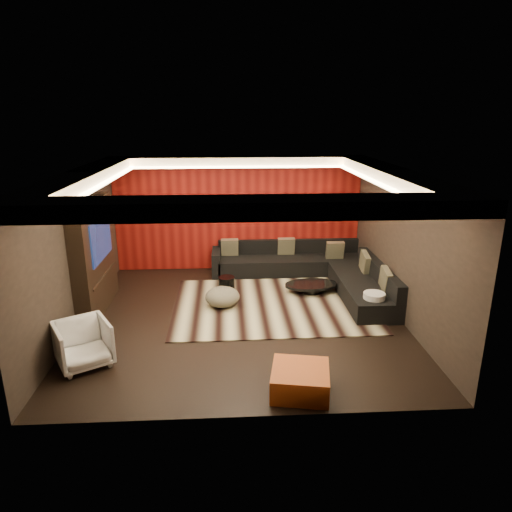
{
  "coord_description": "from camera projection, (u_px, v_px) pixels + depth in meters",
  "views": [
    {
      "loc": [
        -0.2,
        -8.01,
        3.76
      ],
      "look_at": [
        0.3,
        0.6,
        1.05
      ],
      "focal_mm": 32.0,
      "sensor_mm": 36.0,
      "label": 1
    }
  ],
  "objects": [
    {
      "name": "soffit_back",
      "position": [
        238.0,
        161.0,
        10.53
      ],
      "size": [
        6.0,
        0.6,
        0.22
      ],
      "primitive_type": "cube",
      "color": "silver",
      "rests_on": "ground"
    },
    {
      "name": "throw_pillows",
      "position": [
        316.0,
        256.0,
        10.47
      ],
      "size": [
        3.34,
        2.82,
        0.5
      ],
      "color": "tan",
      "rests_on": "sectional_sofa"
    },
    {
      "name": "wall_back",
      "position": [
        238.0,
        213.0,
        11.21
      ],
      "size": [
        6.0,
        0.02,
        2.8
      ],
      "primitive_type": "cube",
      "color": "black",
      "rests_on": "ground"
    },
    {
      "name": "striped_pouf",
      "position": [
        222.0,
        297.0,
        9.21
      ],
      "size": [
        0.92,
        0.92,
        0.38
      ],
      "primitive_type": "ellipsoid",
      "rotation": [
        0.0,
        0.0,
        -0.41
      ],
      "color": "#B4AB8B",
      "rests_on": "rug"
    },
    {
      "name": "white_side_table",
      "position": [
        373.0,
        305.0,
        8.68
      ],
      "size": [
        0.47,
        0.47,
        0.51
      ],
      "primitive_type": "cylinder",
      "rotation": [
        0.0,
        0.0,
        -0.15
      ],
      "color": "silver",
      "rests_on": "floor"
    },
    {
      "name": "soffit_left",
      "position": [
        83.0,
        178.0,
        7.81
      ],
      "size": [
        0.6,
        4.8,
        0.22
      ],
      "primitive_type": "cube",
      "color": "silver",
      "rests_on": "ground"
    },
    {
      "name": "tv_surround",
      "position": [
        94.0,
        256.0,
        8.85
      ],
      "size": [
        0.3,
        2.0,
        2.2
      ],
      "primitive_type": "cube",
      "color": "black",
      "rests_on": "ground"
    },
    {
      "name": "orange_ottoman",
      "position": [
        300.0,
        380.0,
        6.39
      ],
      "size": [
        0.92,
        0.92,
        0.35
      ],
      "primitive_type": "cube",
      "rotation": [
        0.0,
        0.0,
        -0.18
      ],
      "color": "#B03F16",
      "rests_on": "floor"
    },
    {
      "name": "rug",
      "position": [
        272.0,
        305.0,
        9.34
      ],
      "size": [
        4.03,
        3.04,
        0.02
      ],
      "primitive_type": "cube",
      "rotation": [
        0.0,
        0.0,
        0.01
      ],
      "color": "#BCB389",
      "rests_on": "floor"
    },
    {
      "name": "cove_back",
      "position": [
        238.0,
        167.0,
        10.23
      ],
      "size": [
        4.8,
        0.08,
        0.04
      ],
      "primitive_type": "cube",
      "color": "#FFD899",
      "rests_on": "ground"
    },
    {
      "name": "soffit_front",
      "position": [
        247.0,
        208.0,
        5.38
      ],
      "size": [
        6.0,
        0.6,
        0.22
      ],
      "primitive_type": "cube",
      "color": "silver",
      "rests_on": "ground"
    },
    {
      "name": "armchair",
      "position": [
        83.0,
        344.0,
        7.02
      ],
      "size": [
        1.06,
        1.06,
        0.72
      ],
      "primitive_type": "imported",
      "rotation": [
        0.0,
        0.0,
        0.53
      ],
      "color": "silver",
      "rests_on": "floor"
    },
    {
      "name": "cove_front",
      "position": [
        246.0,
        209.0,
        5.73
      ],
      "size": [
        4.8,
        0.08,
        0.04
      ],
      "primitive_type": "cube",
      "color": "#FFD899",
      "rests_on": "ground"
    },
    {
      "name": "drum_stool",
      "position": [
        227.0,
        286.0,
        9.74
      ],
      "size": [
        0.39,
        0.39,
        0.41
      ],
      "primitive_type": "cylinder",
      "rotation": [
        0.0,
        0.0,
        0.13
      ],
      "color": "black",
      "rests_on": "rug"
    },
    {
      "name": "tv_shelf",
      "position": [
        105.0,
        276.0,
        8.97
      ],
      "size": [
        0.04,
        1.6,
        0.04
      ],
      "primitive_type": "cube",
      "color": "black",
      "rests_on": "ground"
    },
    {
      "name": "wall_right",
      "position": [
        403.0,
        245.0,
        8.51
      ],
      "size": [
        0.02,
        6.0,
        2.8
      ],
      "primitive_type": "cube",
      "color": "black",
      "rests_on": "ground"
    },
    {
      "name": "tv_screen",
      "position": [
        101.0,
        239.0,
        8.75
      ],
      "size": [
        0.04,
        1.3,
        0.8
      ],
      "primitive_type": "cube",
      "color": "black",
      "rests_on": "ground"
    },
    {
      "name": "coffee_table",
      "position": [
        311.0,
        288.0,
        9.95
      ],
      "size": [
        1.25,
        1.25,
        0.2
      ],
      "primitive_type": "cylinder",
      "rotation": [
        0.0,
        0.0,
        0.08
      ],
      "color": "black",
      "rests_on": "rug"
    },
    {
      "name": "sectional_sofa",
      "position": [
        315.0,
        271.0,
        10.56
      ],
      "size": [
        3.65,
        3.5,
        0.75
      ],
      "color": "black",
      "rests_on": "floor"
    },
    {
      "name": "soffit_right",
      "position": [
        392.0,
        176.0,
        8.11
      ],
      "size": [
        0.6,
        4.8,
        0.22
      ],
      "primitive_type": "cube",
      "color": "silver",
      "rests_on": "ground"
    },
    {
      "name": "cove_right",
      "position": [
        373.0,
        181.0,
        8.11
      ],
      "size": [
        0.08,
        4.8,
        0.04
      ],
      "primitive_type": "cube",
      "color": "#FFD899",
      "rests_on": "ground"
    },
    {
      "name": "ceiling",
      "position": [
        241.0,
        170.0,
        7.92
      ],
      "size": [
        6.0,
        6.0,
        0.02
      ],
      "primitive_type": "cube",
      "color": "silver",
      "rests_on": "ground"
    },
    {
      "name": "wall_left",
      "position": [
        74.0,
        251.0,
        8.17
      ],
      "size": [
        0.02,
        6.0,
        2.8
      ],
      "primitive_type": "cube",
      "color": "black",
      "rests_on": "ground"
    },
    {
      "name": "cove_left",
      "position": [
        104.0,
        183.0,
        7.85
      ],
      "size": [
        0.08,
        4.8,
        0.04
      ],
      "primitive_type": "cube",
      "color": "#FFD899",
      "rests_on": "ground"
    },
    {
      "name": "red_feature_wall",
      "position": [
        238.0,
        214.0,
        11.17
      ],
      "size": [
        5.98,
        0.05,
        2.78
      ],
      "primitive_type": "cube",
      "color": "#6B0C0A",
      "rests_on": "ground"
    },
    {
      "name": "floor",
      "position": [
        242.0,
        318.0,
        8.76
      ],
      "size": [
        6.0,
        6.0,
        0.02
      ],
      "primitive_type": "cube",
      "color": "black",
      "rests_on": "ground"
    }
  ]
}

